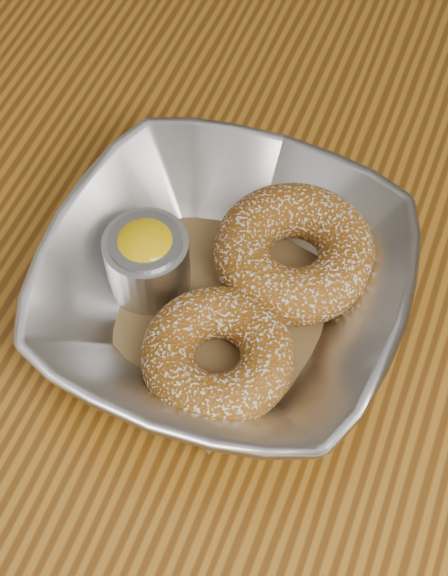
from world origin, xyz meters
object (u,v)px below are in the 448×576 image
(donut_front, at_px, (218,356))
(serving_bowl, at_px, (224,290))
(donut_back, at_px, (294,252))
(ramekin, at_px, (147,259))
(table, at_px, (242,367))

(donut_front, bearing_deg, serving_bowl, 106.47)
(donut_front, bearing_deg, donut_back, 77.72)
(donut_front, bearing_deg, ramekin, 145.91)
(donut_front, relative_size, ramekin, 1.72)
(donut_back, distance_m, ramekin, 0.09)
(serving_bowl, bearing_deg, ramekin, -179.90)
(serving_bowl, bearing_deg, donut_front, -73.53)
(ramekin, bearing_deg, serving_bowl, 0.10)
(table, relative_size, donut_back, 11.43)
(ramekin, bearing_deg, table, 13.99)
(serving_bowl, relative_size, donut_front, 2.44)
(donut_front, bearing_deg, table, 94.12)
(serving_bowl, height_order, ramekin, ramekin)
(table, height_order, ramekin, ramekin)
(donut_front, distance_m, ramekin, 0.08)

